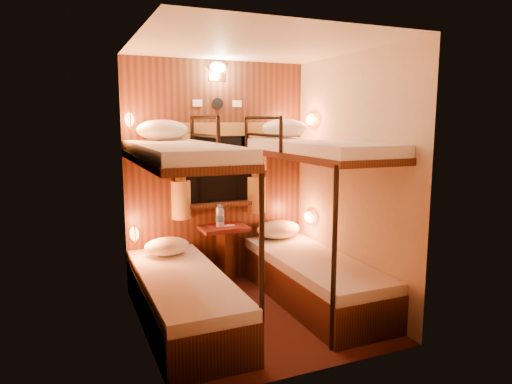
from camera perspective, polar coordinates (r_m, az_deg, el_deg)
name	(u,v)px	position (r m, az deg, el deg)	size (l,w,h in m)	color
floor	(255,315)	(4.35, -0.13, -15.09)	(2.10, 2.10, 0.00)	#3A170F
ceiling	(255,45)	(4.02, -0.14, 17.92)	(2.10, 2.10, 0.00)	silver
wall_back	(217,173)	(4.99, -4.84, 2.33)	(2.40, 2.40, 0.00)	#C6B293
wall_front	(316,206)	(3.09, 7.48, -1.81)	(2.40, 2.40, 0.00)	#C6B293
wall_left	(139,193)	(3.75, -14.37, -0.13)	(2.40, 2.40, 0.00)	#C6B293
wall_right	(350,180)	(4.50, 11.69, 1.45)	(2.40, 2.40, 0.00)	#C6B293
back_panel	(218,174)	(4.98, -4.79, 2.31)	(2.00, 0.03, 2.40)	#321D0D
bunk_left	(183,263)	(4.02, -9.15, -8.73)	(0.72, 1.90, 1.82)	#321D0D
bunk_right	(314,247)	(4.49, 7.20, -6.79)	(0.72, 1.90, 1.82)	#321D0D
window	(219,176)	(4.95, -4.67, 2.05)	(1.00, 0.12, 0.79)	black
curtains	(220,168)	(4.91, -4.56, 2.97)	(1.10, 0.22, 1.00)	olive
back_fixtures	(218,75)	(4.93, -4.81, 14.42)	(0.54, 0.09, 0.48)	black
reading_lamps	(228,173)	(4.66, -3.49, 2.37)	(2.00, 0.20, 1.25)	orange
table	(224,248)	(4.96, -3.99, -6.97)	(0.50, 0.34, 0.66)	#4E1D12
bottle_left	(219,217)	(4.86, -4.63, -3.16)	(0.07, 0.07, 0.24)	#99BFE5
bottle_right	(221,218)	(4.87, -4.36, -3.23)	(0.06, 0.06, 0.22)	#99BFE5
sachet_a	(231,225)	(4.93, -3.20, -4.18)	(0.09, 0.07, 0.01)	silver
sachet_b	(228,226)	(4.91, -3.57, -4.25)	(0.08, 0.06, 0.01)	silver
pillow_lower_left	(167,246)	(4.61, -11.06, -6.68)	(0.45, 0.32, 0.18)	silver
pillow_lower_right	(278,229)	(5.17, 2.81, -4.67)	(0.51, 0.36, 0.20)	silver
pillow_upper_left	(162,130)	(4.49, -11.63, 7.63)	(0.49, 0.35, 0.19)	silver
pillow_upper_right	(285,128)	(4.90, 3.62, 7.93)	(0.51, 0.36, 0.20)	silver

